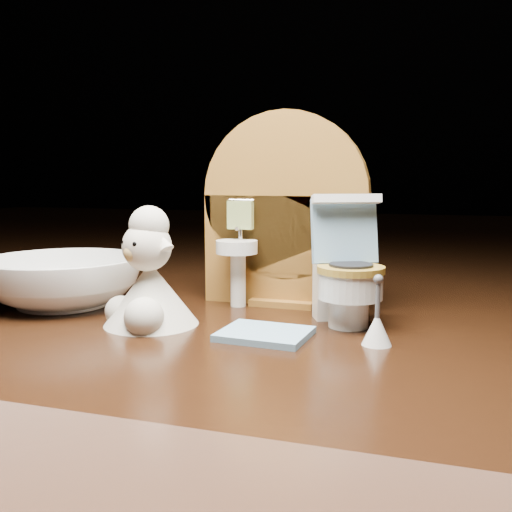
# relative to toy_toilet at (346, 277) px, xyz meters

# --- Properties ---
(backdrop_panel) EXTENTS (0.13, 0.05, 0.15)m
(backdrop_panel) POSITION_rel_toy_toilet_xyz_m (-0.06, 0.05, 0.03)
(backdrop_panel) COLOR #8E5B21
(backdrop_panel) RESTS_ON ground
(toy_toilet) EXTENTS (0.05, 0.06, 0.09)m
(toy_toilet) POSITION_rel_toy_toilet_xyz_m (0.00, 0.00, 0.00)
(toy_toilet) COLOR white
(toy_toilet) RESTS_ON ground
(bath_mat) EXTENTS (0.06, 0.05, 0.00)m
(bath_mat) POSITION_rel_toy_toilet_xyz_m (-0.04, -0.05, -0.03)
(bath_mat) COLOR #79A5C1
(bath_mat) RESTS_ON ground
(toilet_brush) EXTENTS (0.02, 0.02, 0.04)m
(toilet_brush) POSITION_rel_toy_toilet_xyz_m (0.03, -0.04, -0.02)
(toilet_brush) COLOR white
(toilet_brush) RESTS_ON ground
(plush_lamb) EXTENTS (0.06, 0.07, 0.08)m
(plush_lamb) POSITION_rel_toy_toilet_xyz_m (-0.13, -0.04, -0.00)
(plush_lamb) COLOR beige
(plush_lamb) RESTS_ON ground
(ceramic_bowl) EXTENTS (0.15, 0.15, 0.04)m
(ceramic_bowl) POSITION_rel_toy_toilet_xyz_m (-0.22, -0.01, -0.01)
(ceramic_bowl) COLOR white
(ceramic_bowl) RESTS_ON ground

